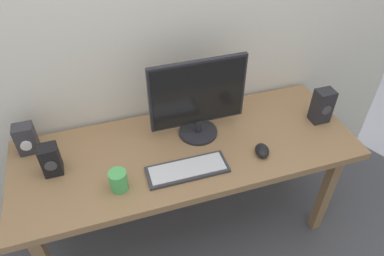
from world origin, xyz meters
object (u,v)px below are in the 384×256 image
at_px(speaker_left, 51,160).
at_px(audio_controller, 26,139).
at_px(keyboard_primary, 187,169).
at_px(monitor, 198,98).
at_px(mouse, 262,150).
at_px(speaker_right, 322,106).
at_px(desk, 187,157).
at_px(coffee_mug, 118,181).

height_order(speaker_left, audio_controller, same).
bearing_deg(audio_controller, keyboard_primary, -27.52).
distance_m(monitor, mouse, 0.40).
height_order(speaker_right, speaker_left, speaker_right).
xyz_separation_m(desk, coffee_mug, (-0.36, -0.16, 0.12)).
bearing_deg(speaker_right, mouse, -160.81).
bearing_deg(speaker_left, desk, -2.78).
distance_m(desk, coffee_mug, 0.41).
relative_size(desk, mouse, 17.74).
relative_size(desk, keyboard_primary, 4.46).
xyz_separation_m(keyboard_primary, audio_controller, (-0.70, 0.36, 0.07)).
xyz_separation_m(desk, monitor, (0.09, 0.09, 0.29)).
bearing_deg(speaker_left, speaker_right, -1.78).
distance_m(audio_controller, coffee_mug, 0.53).
relative_size(monitor, speaker_left, 3.10).
xyz_separation_m(monitor, mouse, (0.25, -0.25, -0.20)).
xyz_separation_m(monitor, speaker_right, (0.66, -0.11, -0.12)).
bearing_deg(audio_controller, speaker_right, -8.57).
distance_m(keyboard_primary, speaker_right, 0.81).
xyz_separation_m(desk, mouse, (0.34, -0.16, 0.09)).
distance_m(speaker_left, audio_controller, 0.21).
xyz_separation_m(mouse, speaker_right, (0.41, 0.14, 0.07)).
xyz_separation_m(audio_controller, coffee_mug, (0.38, -0.37, -0.03)).
bearing_deg(monitor, mouse, -44.88).
distance_m(speaker_right, audio_controller, 1.51).
height_order(audio_controller, coffee_mug, audio_controller).
height_order(monitor, keyboard_primary, monitor).
xyz_separation_m(monitor, audio_controller, (-0.83, 0.12, -0.14)).
distance_m(desk, audio_controller, 0.79).
bearing_deg(speaker_right, coffee_mug, -172.48).
distance_m(keyboard_primary, speaker_left, 0.62).
distance_m(speaker_left, coffee_mug, 0.33).
relative_size(desk, coffee_mug, 17.51).
xyz_separation_m(mouse, audio_controller, (-1.08, 0.37, 0.06)).
bearing_deg(speaker_right, desk, 179.07).
bearing_deg(audio_controller, coffee_mug, -44.04).
xyz_separation_m(keyboard_primary, mouse, (0.38, -0.00, 0.01)).
height_order(desk, coffee_mug, coffee_mug).
bearing_deg(keyboard_primary, audio_controller, 152.48).
xyz_separation_m(desk, keyboard_primary, (-0.05, -0.15, 0.08)).
xyz_separation_m(desk, speaker_right, (0.75, -0.01, 0.17)).
bearing_deg(mouse, monitor, 152.15).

